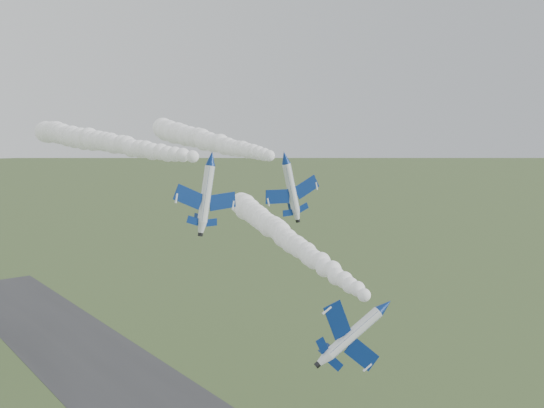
{
  "coord_description": "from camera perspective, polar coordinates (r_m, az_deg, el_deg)",
  "views": [
    {
      "loc": [
        -46.04,
        -50.47,
        50.29
      ],
      "look_at": [
        6.44,
        17.4,
        39.4
      ],
      "focal_mm": 40.0,
      "sensor_mm": 36.0,
      "label": 1
    }
  ],
  "objects": [
    {
      "name": "jet_pair_left",
      "position": [
        83.49,
        -5.71,
        4.3
      ],
      "size": [
        9.61,
        11.77,
        3.26
      ],
      "rotation": [
        0.0,
        0.18,
        0.0
      ],
      "color": "white"
    },
    {
      "name": "jet_pair_right",
      "position": [
        90.75,
        1.25,
        4.42
      ],
      "size": [
        9.27,
        11.24,
        3.31
      ],
      "rotation": [
        0.0,
        -0.23,
        -0.16
      ],
      "color": "white"
    },
    {
      "name": "smoke_trail_jet_pair_left",
      "position": [
        118.2,
        -15.72,
        5.7
      ],
      "size": [
        5.06,
        72.07,
        4.93
      ],
      "primitive_type": null,
      "rotation": [
        0.0,
        0.0,
        0.0
      ],
      "color": "white"
    },
    {
      "name": "smoke_trail_jet_lead",
      "position": [
        110.52,
        1.35,
        -3.17
      ],
      "size": [
        26.8,
        67.17,
        5.1
      ],
      "primitive_type": null,
      "rotation": [
        0.0,
        0.0,
        -0.32
      ],
      "color": "white"
    },
    {
      "name": "jet_lead",
      "position": [
        77.46,
        10.62,
        -9.42
      ],
      "size": [
        6.49,
        12.25,
        8.45
      ],
      "rotation": [
        0.0,
        0.95,
        -0.32
      ],
      "color": "white"
    },
    {
      "name": "smoke_trail_jet_pair_right",
      "position": [
        118.48,
        -6.21,
        5.97
      ],
      "size": [
        13.62,
        56.64,
        4.8
      ],
      "primitive_type": null,
      "rotation": [
        0.0,
        0.0,
        -0.16
      ],
      "color": "white"
    }
  ]
}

